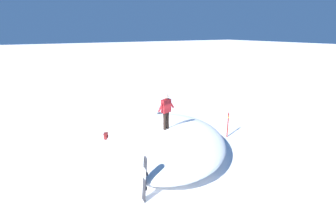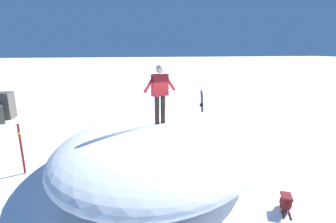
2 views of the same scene
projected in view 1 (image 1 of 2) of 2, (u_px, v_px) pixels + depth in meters
ground at (166, 150)px, 12.22m from camera, size 240.00×240.00×0.00m
snow_mound at (165, 140)px, 11.82m from camera, size 8.73×9.23×1.25m
snowboarder_standing at (166, 109)px, 11.28m from camera, size 1.03×0.35×1.74m
snowboard_primary_upright at (145, 178)px, 8.30m from camera, size 0.19×0.28×1.75m
backpack_near at (106, 136)px, 13.35m from camera, size 0.44×0.57×0.36m
backpack_far at (160, 116)px, 16.37m from camera, size 0.54×0.27×0.47m
trail_marker_pole at (228, 124)px, 13.47m from camera, size 0.10×0.10×1.46m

